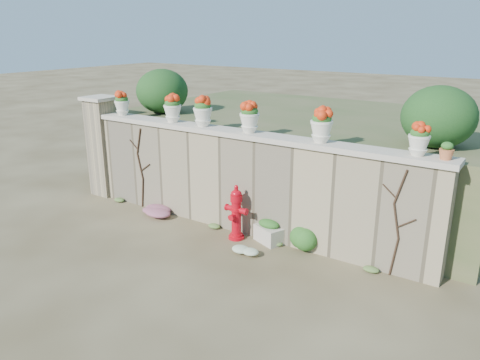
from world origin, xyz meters
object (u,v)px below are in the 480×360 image
Objects in this scene: planter_box at (269,232)px; terracotta_pot at (447,152)px; fire_hydrant at (236,212)px; urn_pot_0 at (122,104)px.

planter_box is 3.61m from terracotta_pot.
fire_hydrant is 4.19× the size of terracotta_pot.
planter_box is 1.20× the size of urn_pot_0.
planter_box is 4.71m from urn_pot_0.
urn_pot_0 is at bearing -161.22° from planter_box.
fire_hydrant is at bearing -7.39° from urn_pot_0.
planter_box is at bearing -175.23° from terracotta_pot.
fire_hydrant is 4.01m from urn_pot_0.
fire_hydrant reaches higher than planter_box.
terracotta_pot is (7.18, 0.00, -0.15)m from urn_pot_0.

